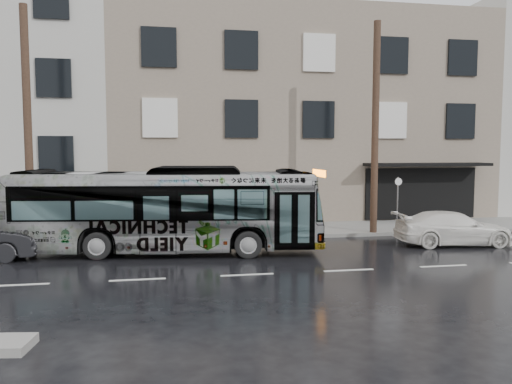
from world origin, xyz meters
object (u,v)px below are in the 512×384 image
(sign_post, at_px, (397,204))
(bus, at_px, (166,210))
(utility_pole_rear, at_px, (28,126))
(white_sedan, at_px, (453,228))
(utility_pole_front, at_px, (375,128))

(sign_post, bearing_deg, bus, -168.52)
(bus, bearing_deg, utility_pole_rear, 76.04)
(bus, distance_m, white_sedan, 11.16)
(utility_pole_front, xyz_separation_m, bus, (-8.88, -2.03, -3.09))
(bus, bearing_deg, sign_post, -70.89)
(sign_post, relative_size, bus, 0.21)
(utility_pole_front, relative_size, utility_pole_rear, 1.00)
(utility_pole_rear, xyz_separation_m, white_sedan, (16.23, -2.55, -3.99))
(sign_post, bearing_deg, white_sedan, -66.09)
(utility_pole_rear, bearing_deg, white_sedan, -8.94)
(utility_pole_front, distance_m, bus, 9.62)
(utility_pole_rear, xyz_separation_m, sign_post, (15.10, 0.00, -3.30))
(utility_pole_front, height_order, utility_pole_rear, same)
(utility_pole_rear, distance_m, bus, 6.31)
(utility_pole_front, bearing_deg, sign_post, 0.00)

